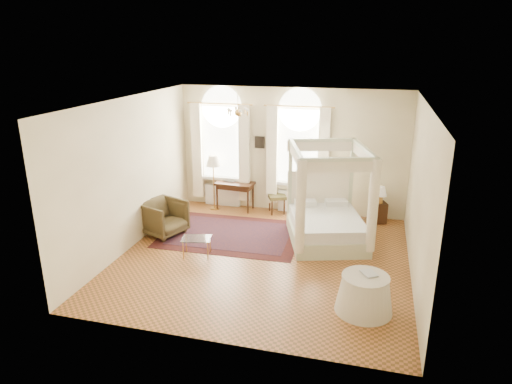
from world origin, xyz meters
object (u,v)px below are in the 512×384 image
(stool, at_px, (277,198))
(floor_lamp, at_px, (213,164))
(canopy_bed, at_px, (327,221))
(coffee_table, at_px, (197,240))
(writing_desk, at_px, (235,186))
(side_table, at_px, (364,294))
(armchair, at_px, (164,218))
(nightstand, at_px, (378,212))

(stool, xyz_separation_m, floor_lamp, (-1.74, -0.13, 0.86))
(canopy_bed, distance_m, coffee_table, 2.99)
(writing_desk, distance_m, side_table, 5.58)
(stool, height_order, floor_lamp, floor_lamp)
(side_table, bearing_deg, coffee_table, 160.54)
(coffee_table, bearing_deg, armchair, 142.99)
(stool, bearing_deg, floor_lamp, -175.82)
(canopy_bed, distance_m, writing_desk, 3.07)
(stool, height_order, coffee_table, stool)
(coffee_table, relative_size, side_table, 0.70)
(canopy_bed, xyz_separation_m, writing_desk, (-2.66, 1.51, 0.15))
(writing_desk, distance_m, floor_lamp, 0.85)
(canopy_bed, height_order, armchair, canopy_bed)
(canopy_bed, bearing_deg, side_table, -70.74)
(nightstand, distance_m, coffee_table, 4.79)
(side_table, bearing_deg, floor_lamp, 135.45)
(canopy_bed, relative_size, coffee_table, 3.58)
(writing_desk, bearing_deg, canopy_bed, -29.62)
(canopy_bed, xyz_separation_m, floor_lamp, (-3.22, 1.39, 0.78))
(writing_desk, height_order, coffee_table, writing_desk)
(stool, xyz_separation_m, armchair, (-2.30, -2.08, -0.01))
(armchair, height_order, side_table, armchair)
(side_table, bearing_deg, nightstand, 87.38)
(armchair, distance_m, side_table, 5.21)
(armchair, xyz_separation_m, side_table, (4.74, -2.16, -0.09))
(nightstand, height_order, writing_desk, writing_desk)
(nightstand, distance_m, armchair, 5.36)
(armchair, relative_size, coffee_table, 1.35)
(side_table, bearing_deg, canopy_bed, 109.26)
(canopy_bed, xyz_separation_m, coffee_table, (-2.59, -1.47, -0.13))
(canopy_bed, xyz_separation_m, side_table, (0.95, -2.72, -0.18))
(canopy_bed, distance_m, side_table, 2.89)
(nightstand, bearing_deg, coffee_table, -141.41)
(writing_desk, bearing_deg, nightstand, 0.00)
(stool, bearing_deg, armchair, -137.86)
(nightstand, distance_m, floor_lamp, 4.49)
(armchair, bearing_deg, nightstand, -46.80)
(nightstand, bearing_deg, side_table, -92.62)
(writing_desk, bearing_deg, floor_lamp, -167.27)
(canopy_bed, xyz_separation_m, armchair, (-3.79, -0.57, -0.09))
(armchair, distance_m, floor_lamp, 2.21)
(writing_desk, distance_m, armchair, 2.38)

